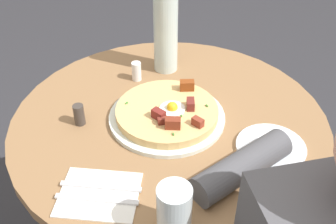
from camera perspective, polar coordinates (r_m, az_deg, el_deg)
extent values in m
cylinder|color=olive|center=(1.11, 0.20, -1.48)|extent=(0.84, 0.84, 0.03)
cylinder|color=#333338|center=(1.38, 0.16, -13.65)|extent=(0.10, 0.10, 0.72)
cylinder|color=#4C4C51|center=(0.94, 10.16, -7.37)|extent=(0.27, 0.17, 0.07)
cylinder|color=silver|center=(1.10, -0.20, -0.52)|extent=(0.31, 0.31, 0.01)
cylinder|color=#DCB26E|center=(1.09, -0.20, 0.18)|extent=(0.27, 0.27, 0.02)
cylinder|color=white|center=(1.07, 0.58, 0.40)|extent=(0.07, 0.07, 0.01)
sphere|color=yellow|center=(1.07, 0.59, 0.66)|extent=(0.03, 0.03, 0.03)
cube|color=maroon|center=(1.02, 4.12, -1.39)|extent=(0.03, 0.03, 0.02)
cube|color=maroon|center=(1.07, 3.13, 1.09)|extent=(0.03, 0.04, 0.02)
cube|color=maroon|center=(1.02, -0.76, -1.21)|extent=(0.02, 0.01, 0.02)
cube|color=maroon|center=(1.04, -1.31, -0.34)|extent=(0.04, 0.04, 0.02)
cube|color=brown|center=(1.14, 2.64, 3.69)|extent=(0.04, 0.03, 0.03)
cube|color=maroon|center=(1.01, 0.66, -1.55)|extent=(0.04, 0.03, 0.03)
cube|color=#387F2D|center=(1.07, 0.43, 0.56)|extent=(0.01, 0.01, 0.00)
cube|color=#387F2D|center=(0.99, 0.73, -3.05)|extent=(0.00, 0.01, 0.00)
cube|color=#387F2D|center=(1.10, -5.72, 1.26)|extent=(0.01, 0.01, 0.00)
cube|color=#387F2D|center=(1.07, -0.20, 0.39)|extent=(0.01, 0.01, 0.00)
cube|color=#387F2D|center=(1.09, 5.37, 0.89)|extent=(0.01, 0.01, 0.00)
cube|color=#387F2D|center=(1.05, 1.85, -0.50)|extent=(0.00, 0.01, 0.00)
cylinder|color=white|center=(1.04, 13.97, -4.73)|extent=(0.17, 0.17, 0.01)
cube|color=white|center=(0.92, -9.47, -11.10)|extent=(0.21, 0.19, 0.00)
cube|color=silver|center=(0.93, -9.23, -10.09)|extent=(0.17, 0.07, 0.00)
cube|color=silver|center=(0.91, -9.78, -11.77)|extent=(0.17, 0.07, 0.00)
cylinder|color=silver|center=(0.81, 0.86, -13.46)|extent=(0.07, 0.07, 0.12)
cylinder|color=silver|center=(1.24, -0.32, 11.32)|extent=(0.07, 0.07, 0.27)
cylinder|color=white|center=(1.24, -4.36, 5.62)|extent=(0.03, 0.03, 0.06)
cylinder|color=#3F3833|center=(1.09, -12.14, -0.36)|extent=(0.03, 0.03, 0.06)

